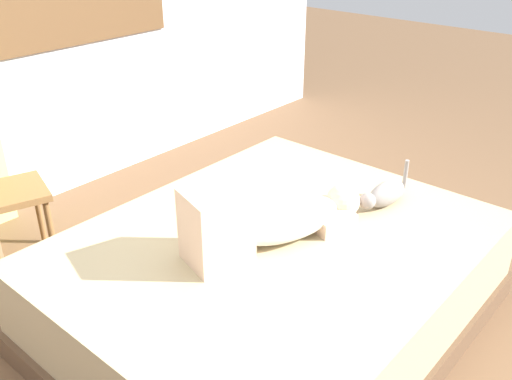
{
  "coord_description": "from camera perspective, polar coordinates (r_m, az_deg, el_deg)",
  "views": [
    {
      "loc": [
        -1.64,
        -1.28,
        1.93
      ],
      "look_at": [
        0.23,
        0.34,
        0.66
      ],
      "focal_mm": 39.59,
      "sensor_mm": 36.0,
      "label": 1
    }
  ],
  "objects": [
    {
      "name": "person_lying",
      "position": [
        2.59,
        1.46,
        -3.05
      ],
      "size": [
        0.93,
        0.48,
        0.34
      ],
      "color": "silver",
      "rests_on": "bed"
    },
    {
      "name": "ground_plane",
      "position": [
        2.84,
        2.19,
        -15.66
      ],
      "size": [
        16.0,
        16.0,
        0.0
      ],
      "primitive_type": "plane",
      "color": "brown"
    },
    {
      "name": "bed",
      "position": [
        2.82,
        1.77,
        -9.31
      ],
      "size": [
        2.07,
        1.67,
        0.51
      ],
      "color": "brown",
      "rests_on": "ground"
    },
    {
      "name": "cat",
      "position": [
        2.99,
        12.84,
        -0.41
      ],
      "size": [
        0.36,
        0.15,
        0.21
      ],
      "color": "gray",
      "rests_on": "bed"
    }
  ]
}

